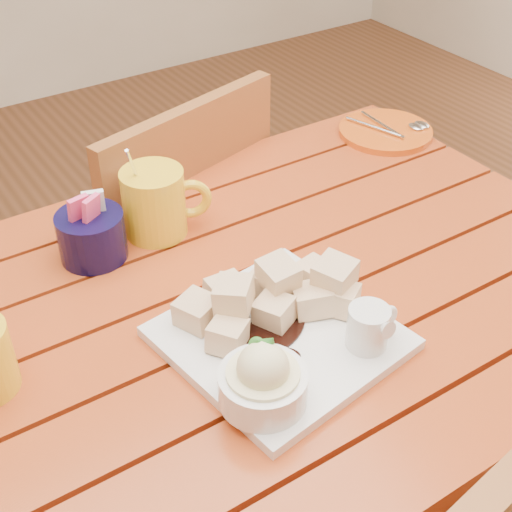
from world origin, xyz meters
TOP-DOWN VIEW (x-y plane):
  - table at (0.00, 0.00)m, footprint 1.20×0.79m
  - dessert_plate at (-0.01, -0.12)m, footprint 0.31×0.31m
  - coffee_mug_right at (-0.01, 0.22)m, footprint 0.14×0.10m
  - cream_pitcher at (-0.01, 0.26)m, footprint 0.09×0.08m
  - sugar_caddy at (-0.13, 0.22)m, footprint 0.10×0.10m
  - orange_saucer at (0.53, 0.28)m, footprint 0.19×0.19m
  - chair_far at (0.10, 0.47)m, footprint 0.51×0.51m

SIDE VIEW (x-z plane):
  - chair_far at x=0.10m, z-range 0.05..0.93m
  - table at x=0.00m, z-range 0.27..1.02m
  - orange_saucer at x=0.53m, z-range 0.75..0.77m
  - dessert_plate at x=-0.01m, z-range 0.73..0.84m
  - sugar_caddy at x=-0.13m, z-range 0.73..0.85m
  - cream_pitcher at x=-0.01m, z-range 0.75..0.83m
  - coffee_mug_right at x=-0.01m, z-range 0.72..0.89m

